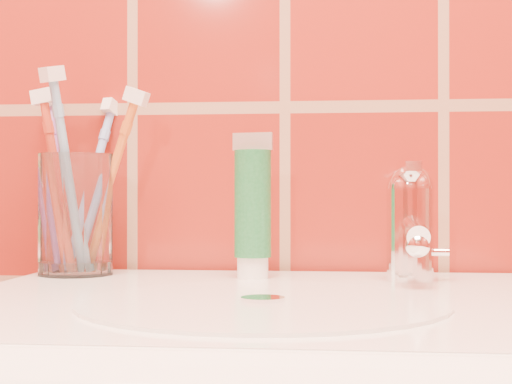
# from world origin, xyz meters

# --- Properties ---
(glass_tumbler) EXTENTS (0.11, 0.11, 0.13)m
(glass_tumbler) POSITION_xyz_m (-0.23, 1.12, 0.92)
(glass_tumbler) COLOR white
(glass_tumbler) RESTS_ON pedestal_sink
(toothpaste_tube) EXTENTS (0.04, 0.04, 0.15)m
(toothpaste_tube) POSITION_xyz_m (-0.03, 1.11, 0.92)
(toothpaste_tube) COLOR white
(toothpaste_tube) RESTS_ON pedestal_sink
(faucet) EXTENTS (0.05, 0.11, 0.12)m
(faucet) POSITION_xyz_m (0.14, 1.09, 0.91)
(faucet) COLOR white
(faucet) RESTS_ON pedestal_sink
(toothbrush_0) EXTENTS (0.11, 0.18, 0.23)m
(toothbrush_0) POSITION_xyz_m (-0.22, 1.16, 0.95)
(toothbrush_0) COLOR #7996D7
(toothbrush_0) RESTS_ON glass_tumbler
(toothbrush_1) EXTENTS (0.13, 0.11, 0.21)m
(toothbrush_1) POSITION_xyz_m (-0.19, 1.13, 0.95)
(toothbrush_1) COLOR #C76223
(toothbrush_1) RESTS_ON glass_tumbler
(toothbrush_2) EXTENTS (0.06, 0.06, 0.21)m
(toothbrush_2) POSITION_xyz_m (-0.24, 1.11, 0.95)
(toothbrush_2) COLOR #C04229
(toothbrush_2) RESTS_ON glass_tumbler
(toothbrush_3) EXTENTS (0.14, 0.17, 0.23)m
(toothbrush_3) POSITION_xyz_m (-0.26, 1.15, 0.95)
(toothbrush_3) COLOR #774798
(toothbrush_3) RESTS_ON glass_tumbler
(toothbrush_4) EXTENTS (0.09, 0.12, 0.24)m
(toothbrush_4) POSITION_xyz_m (-0.23, 1.10, 0.96)
(toothbrush_4) COLOR #74A6CF
(toothbrush_4) RESTS_ON glass_tumbler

